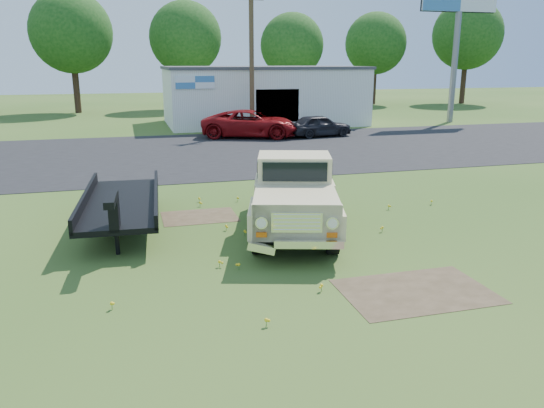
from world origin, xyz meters
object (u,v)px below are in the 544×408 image
Objects in this scene: vintage_pickup_truck at (294,193)px; billboard at (459,4)px; flatbed_trailer at (121,199)px; red_pickup at (251,124)px; dark_sedan at (319,126)px.

billboard is at bearing 65.15° from vintage_pickup_truck.
red_pickup is at bearing 68.95° from flatbed_trailer.
dark_sedan is (4.13, -0.81, -0.15)m from red_pickup.
billboard is at bearing -56.00° from red_pickup.
dark_sedan is (7.20, 17.46, -0.39)m from vintage_pickup_truck.
red_pickup is 4.22m from dark_sedan.
flatbed_trailer is 18.32m from red_pickup.
flatbed_trailer is at bearing 175.10° from red_pickup.
vintage_pickup_truck is at bearing -131.12° from billboard.
dark_sedan is at bearing 83.85° from vintage_pickup_truck.
dark_sedan is (-12.48, -5.09, -7.86)m from billboard.
billboard reaches higher than vintage_pickup_truck.
billboard is 18.81m from red_pickup.
flatbed_trailer is 1.51× the size of dark_sedan.
red_pickup reaches higher than flatbed_trailer.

